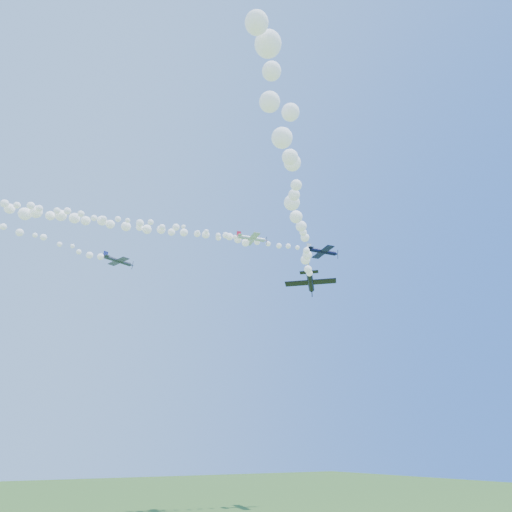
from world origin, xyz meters
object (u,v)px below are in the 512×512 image
plane_black (310,282)px  plane_navy (323,252)px  plane_white (252,238)px  plane_grey (118,261)px

plane_black → plane_navy: bearing=-3.8°
plane_black → plane_white: bearing=32.2°
plane_navy → plane_black: size_ratio=1.27×
plane_white → plane_navy: size_ratio=0.86×
plane_navy → plane_white: bearing=-175.3°
plane_navy → plane_black: bearing=-121.3°
plane_white → plane_black: size_ratio=1.10×
plane_white → plane_black: (-3.48, -23.64, -18.37)m
plane_grey → plane_black: bearing=-64.7°
plane_navy → plane_black: 34.77m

